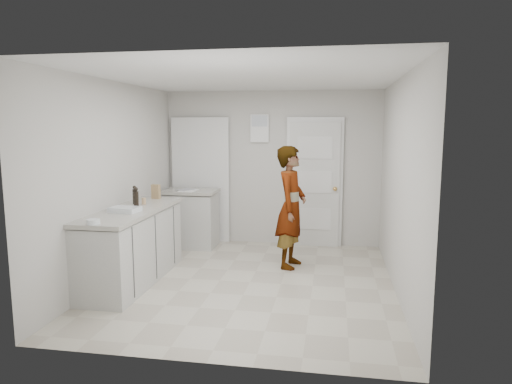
% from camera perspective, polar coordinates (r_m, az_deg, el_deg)
% --- Properties ---
extents(ground, '(4.00, 4.00, 0.00)m').
position_cam_1_polar(ground, '(5.81, -0.75, -11.21)').
color(ground, '#ABA290').
rests_on(ground, ground).
extents(room_shell, '(4.00, 4.00, 4.00)m').
position_cam_1_polar(room_shell, '(7.49, 0.61, 1.25)').
color(room_shell, beige).
rests_on(room_shell, ground).
extents(main_counter, '(0.64, 1.96, 0.93)m').
position_cam_1_polar(main_counter, '(5.93, -15.14, -6.79)').
color(main_counter, silver).
rests_on(main_counter, ground).
extents(side_counter, '(0.84, 0.61, 0.93)m').
position_cam_1_polar(side_counter, '(7.45, -8.10, -3.52)').
color(side_counter, silver).
rests_on(side_counter, ground).
extents(person, '(0.50, 0.67, 1.67)m').
position_cam_1_polar(person, '(6.27, 4.41, -1.90)').
color(person, silver).
rests_on(person, ground).
extents(cake_mix_box, '(0.13, 0.08, 0.20)m').
position_cam_1_polar(cake_mix_box, '(6.54, -12.41, 0.05)').
color(cake_mix_box, olive).
rests_on(cake_mix_box, main_counter).
extents(spice_jar, '(0.06, 0.06, 0.08)m').
position_cam_1_polar(spice_jar, '(6.12, -13.84, -1.11)').
color(spice_jar, tan).
rests_on(spice_jar, main_counter).
extents(oil_cruet_a, '(0.06, 0.06, 0.25)m').
position_cam_1_polar(oil_cruet_a, '(5.99, -14.75, -0.63)').
color(oil_cruet_a, black).
rests_on(oil_cruet_a, main_counter).
extents(oil_cruet_b, '(0.05, 0.05, 0.24)m').
position_cam_1_polar(oil_cruet_b, '(6.16, -14.93, -0.39)').
color(oil_cruet_b, black).
rests_on(oil_cruet_b, main_counter).
extents(baking_dish, '(0.36, 0.28, 0.06)m').
position_cam_1_polar(baking_dish, '(5.64, -16.06, -2.13)').
color(baking_dish, silver).
rests_on(baking_dish, main_counter).
extents(egg_bowl, '(0.14, 0.14, 0.05)m').
position_cam_1_polar(egg_bowl, '(5.04, -19.68, -3.52)').
color(egg_bowl, silver).
rests_on(egg_bowl, main_counter).
extents(papers, '(0.27, 0.33, 0.01)m').
position_cam_1_polar(papers, '(7.26, -8.44, 0.18)').
color(papers, white).
rests_on(papers, side_counter).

